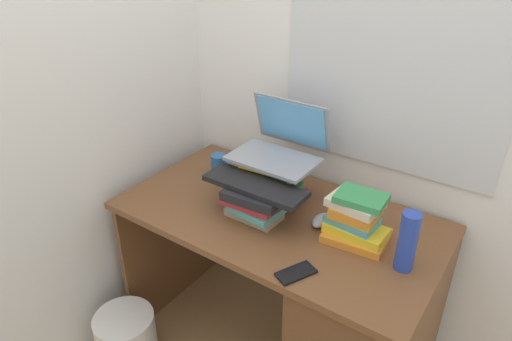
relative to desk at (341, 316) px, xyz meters
name	(u,v)px	position (x,y,z in m)	size (l,w,h in m)	color
wall_back	(333,66)	(-0.33, 0.43, 0.88)	(6.00, 0.06, 2.60)	white
wall_left	(136,59)	(-1.08, 0.03, 0.88)	(0.05, 6.00, 2.60)	silver
desk	(341,316)	(0.00, 0.00, 0.00)	(1.31, 0.71, 0.78)	brown
book_stack_tall	(274,179)	(-0.41, 0.12, 0.45)	(0.26, 0.20, 0.18)	#8C338C
book_stack_keyboard_riser	(255,202)	(-0.39, -0.05, 0.43)	(0.26, 0.20, 0.14)	gray
book_stack_side	(356,219)	(-0.01, 0.05, 0.44)	(0.24, 0.20, 0.19)	orange
laptop	(281,144)	(-0.41, 0.17, 0.59)	(0.35, 0.29, 0.23)	gray
keyboard	(255,186)	(-0.39, -0.05, 0.50)	(0.42, 0.14, 0.02)	black
computer_mouse	(321,220)	(-0.15, 0.06, 0.37)	(0.06, 0.10, 0.04)	#A5A8AD
mug	(219,165)	(-0.74, 0.15, 0.41)	(0.11, 0.07, 0.10)	#265999
water_bottle	(407,242)	(0.20, -0.01, 0.47)	(0.07, 0.07, 0.22)	#263FA5
cell_phone	(296,273)	(-0.08, -0.25, 0.36)	(0.07, 0.14, 0.01)	black
wastebasket	(127,341)	(-0.83, -0.44, -0.28)	(0.27, 0.27, 0.29)	silver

